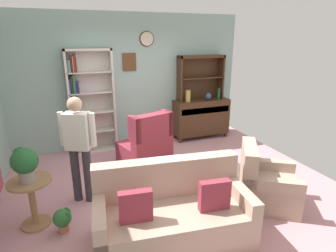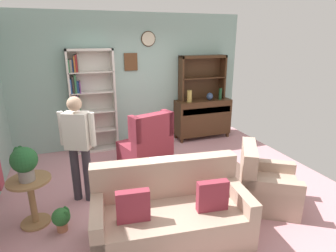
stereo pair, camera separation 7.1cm
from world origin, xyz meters
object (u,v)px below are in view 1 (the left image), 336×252
wingback_chair (147,147)px  couch_floral (172,214)px  potted_plant_small (63,219)px  plant_stand (32,198)px  potted_plant_large (24,162)px  sideboard (201,117)px  bookshelf (88,105)px  person_reading (79,143)px  vase_tall (188,96)px  vase_round (208,96)px  bottle_wine (219,94)px  armchair_floral (265,185)px

wingback_chair → couch_floral: bearing=-98.0°
potted_plant_small → plant_stand: bearing=140.8°
wingback_chair → potted_plant_large: 2.24m
plant_stand → sideboard: bearing=31.9°
bookshelf → couch_floral: 3.22m
wingback_chair → person_reading: 1.52m
vase_tall → person_reading: person_reading is taller
vase_round → potted_plant_large: 4.22m
sideboard → potted_plant_large: (-3.51, -2.20, 0.38)m
bottle_wine → armchair_floral: bottle_wine is taller
bottle_wine → potted_plant_small: bearing=-146.5°
wingback_chair → person_reading: bearing=-147.8°
bottle_wine → person_reading: size_ratio=0.17×
vase_tall → armchair_floral: size_ratio=0.25×
plant_stand → potted_plant_small: 0.48m
vase_tall → armchair_floral: vase_tall is taller
armchair_floral → wingback_chair: bearing=124.5°
bookshelf → bottle_wine: bearing=-3.4°
armchair_floral → plant_stand: size_ratio=1.66×
sideboard → armchair_floral: size_ratio=1.22×
vase_round → wingback_chair: 2.13m
vase_tall → wingback_chair: 1.73m
person_reading → plant_stand: bearing=-149.4°
vase_tall → plant_stand: 3.81m
potted_plant_small → person_reading: bearing=65.0°
potted_plant_large → person_reading: person_reading is taller
bottle_wine → vase_round: bearing=175.1°
couch_floral → wingback_chair: wingback_chair is taller
armchair_floral → person_reading: bearing=157.0°
plant_stand → potted_plant_small: size_ratio=2.08×
sideboard → wingback_chair: size_ratio=1.24×
armchair_floral → vase_tall: bearing=89.0°
sideboard → bottle_wine: bottle_wine is taller
vase_round → person_reading: size_ratio=0.11×
bookshelf → potted_plant_small: 2.73m
potted_plant_large → potted_plant_small: potted_plant_large is taller
bookshelf → sideboard: size_ratio=1.62×
couch_floral → plant_stand: couch_floral is taller
vase_round → couch_floral: size_ratio=0.09×
bookshelf → vase_round: (2.68, -0.15, 0.01)m
couch_floral → plant_stand: (-1.56, 0.83, 0.08)m
bookshelf → vase_round: bearing=-3.2°
sideboard → potted_plant_small: bearing=-142.3°
armchair_floral → plant_stand: armchair_floral is taller
vase_tall → person_reading: size_ratio=0.17×
bookshelf → potted_plant_large: bookshelf is taller
vase_round → wingback_chair: vase_round is taller
couch_floral → person_reading: bearing=127.7°
vase_tall → plant_stand: bearing=-146.0°
bottle_wine → armchair_floral: 2.96m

